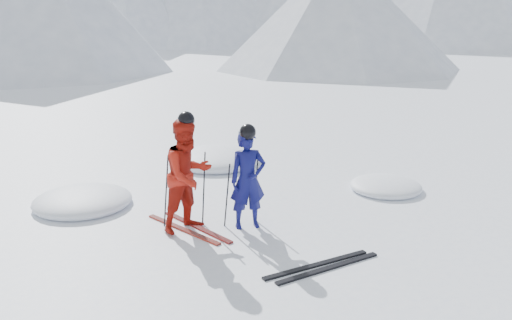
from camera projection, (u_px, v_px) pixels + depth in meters
name	position (u px, v px, depth m)	size (l,w,h in m)	color
ground	(356.00, 220.00, 9.08)	(160.00, 160.00, 0.00)	white
skier_blue	(248.00, 180.00, 8.59)	(0.58, 0.38, 1.60)	#0E0F54
skier_red	(188.00, 175.00, 8.47)	(0.88, 0.69, 1.81)	#A9190D
pole_blue_left	(227.00, 195.00, 8.68)	(0.02, 0.02, 1.06)	black
pole_blue_right	(256.00, 189.00, 8.98)	(0.02, 0.02, 1.06)	black
pole_red_left	(166.00, 191.00, 8.65)	(0.02, 0.02, 1.21)	black
pole_red_right	(204.00, 188.00, 8.80)	(0.02, 0.02, 1.21)	black
ski_worn_left	(183.00, 229.00, 8.67)	(0.09, 1.70, 0.03)	black
ski_worn_right	(197.00, 227.00, 8.76)	(0.09, 1.70, 0.03)	black
ski_loose_a	(317.00, 265.00, 7.47)	(0.09, 1.70, 0.03)	black
ski_loose_b	(328.00, 268.00, 7.38)	(0.09, 1.70, 0.03)	black
snow_lumps	(205.00, 179.00, 11.22)	(7.10, 4.81, 0.45)	white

